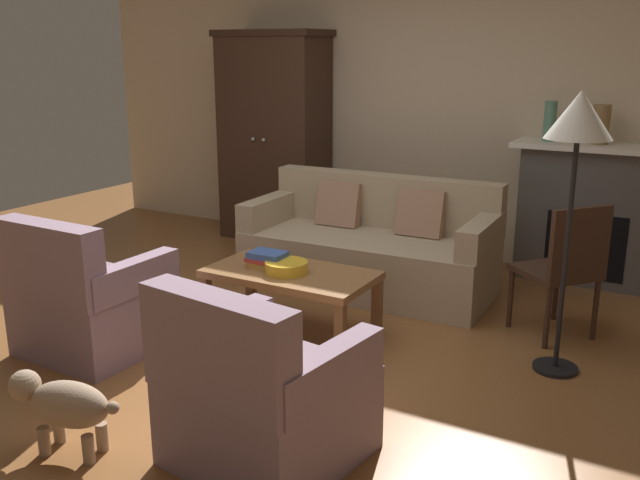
# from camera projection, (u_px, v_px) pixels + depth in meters

# --- Properties ---
(ground_plane) EXTENTS (9.60, 9.60, 0.00)m
(ground_plane) POSITION_uv_depth(u_px,v_px,m) (270.00, 343.00, 4.51)
(ground_plane) COLOR brown
(back_wall) EXTENTS (7.20, 0.10, 2.80)m
(back_wall) POSITION_uv_depth(u_px,v_px,m) (424.00, 98.00, 6.27)
(back_wall) COLOR beige
(back_wall) RESTS_ON ground
(fireplace) EXTENTS (1.26, 0.48, 1.12)m
(fireplace) POSITION_uv_depth(u_px,v_px,m) (592.00, 213.00, 5.55)
(fireplace) COLOR #4C4947
(fireplace) RESTS_ON ground
(armoire) EXTENTS (1.06, 0.57, 2.00)m
(armoire) POSITION_uv_depth(u_px,v_px,m) (274.00, 137.00, 6.77)
(armoire) COLOR #382319
(armoire) RESTS_ON ground
(couch) EXTENTS (1.94, 0.91, 0.86)m
(couch) POSITION_uv_depth(u_px,v_px,m) (371.00, 249.00, 5.47)
(couch) COLOR tan
(couch) RESTS_ON ground
(coffee_table) EXTENTS (1.10, 0.60, 0.42)m
(coffee_table) POSITION_uv_depth(u_px,v_px,m) (291.00, 279.00, 4.61)
(coffee_table) COLOR olive
(coffee_table) RESTS_ON ground
(fruit_bowl) EXTENTS (0.28, 0.28, 0.07)m
(fruit_bowl) POSITION_uv_depth(u_px,v_px,m) (286.00, 267.00, 4.56)
(fruit_bowl) COLOR gold
(fruit_bowl) RESTS_ON coffee_table
(book_stack) EXTENTS (0.27, 0.20, 0.11)m
(book_stack) POSITION_uv_depth(u_px,v_px,m) (267.00, 259.00, 4.66)
(book_stack) COLOR gold
(book_stack) RESTS_ON coffee_table
(mantel_vase_jade) EXTENTS (0.10, 0.10, 0.32)m
(mantel_vase_jade) POSITION_uv_depth(u_px,v_px,m) (550.00, 121.00, 5.52)
(mantel_vase_jade) COLOR slate
(mantel_vase_jade) RESTS_ON fireplace
(mantel_vase_bronze) EXTENTS (0.13, 0.13, 0.30)m
(mantel_vase_bronze) POSITION_uv_depth(u_px,v_px,m) (601.00, 125.00, 5.35)
(mantel_vase_bronze) COLOR olive
(mantel_vase_bronze) RESTS_ON fireplace
(armchair_near_left) EXTENTS (0.79, 0.78, 0.88)m
(armchair_near_left) POSITION_uv_depth(u_px,v_px,m) (89.00, 303.00, 4.32)
(armchair_near_left) COLOR gray
(armchair_near_left) RESTS_ON ground
(armchair_near_right) EXTENTS (0.86, 0.86, 0.88)m
(armchair_near_right) POSITION_uv_depth(u_px,v_px,m) (262.00, 398.00, 3.14)
(armchair_near_right) COLOR gray
(armchair_near_right) RESTS_ON ground
(side_chair_wooden) EXTENTS (0.62, 0.62, 0.90)m
(side_chair_wooden) POSITION_uv_depth(u_px,v_px,m) (565.00, 263.00, 4.45)
(side_chair_wooden) COLOR #382319
(side_chair_wooden) RESTS_ON ground
(floor_lamp) EXTENTS (0.36, 0.36, 1.62)m
(floor_lamp) POSITION_uv_depth(u_px,v_px,m) (578.00, 132.00, 3.76)
(floor_lamp) COLOR black
(floor_lamp) RESTS_ON ground
(dog) EXTENTS (0.56, 0.28, 0.39)m
(dog) POSITION_uv_depth(u_px,v_px,m) (64.00, 404.00, 3.23)
(dog) COLOR gray
(dog) RESTS_ON ground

